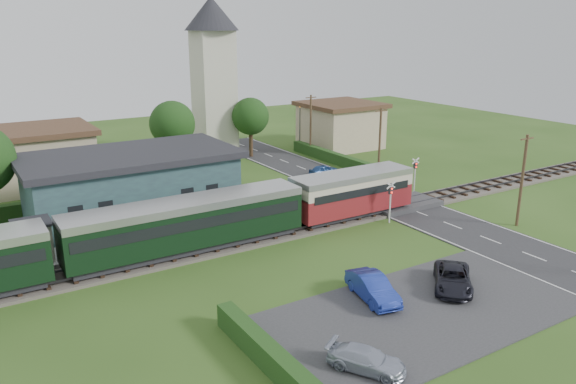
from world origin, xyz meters
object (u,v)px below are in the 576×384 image
equipment_hut (33,240)px  station_building (131,185)px  crossing_signal_near (391,196)px  crossing_signal_far (415,170)px  house_west (33,157)px  car_on_road (324,170)px  car_park_silver (366,360)px  pedestrian_far (97,233)px  train (140,232)px  car_park_dark (453,278)px  house_east (340,124)px  car_park_blue (373,288)px  pedestrian_near (257,207)px  church_tower (213,66)px

equipment_hut → station_building: size_ratio=0.16×
crossing_signal_near → crossing_signal_far: size_ratio=1.00×
house_west → car_on_road: 27.72m
car_park_silver → pedestrian_far: size_ratio=1.91×
train → car_park_silver: train is taller
car_park_silver → crossing_signal_far: bearing=9.9°
crossing_signal_near → car_park_dark: 11.56m
crossing_signal_far → car_park_dark: bearing=-127.6°
equipment_hut → house_east: size_ratio=0.29×
car_park_blue → equipment_hut: bearing=147.3°
house_east → crossing_signal_far: (-6.40, -19.61, -0.66)m
crossing_signal_far → train: bearing=-174.7°
house_west → car_park_dark: 39.72m
pedestrian_near → car_park_silver: bearing=97.1°
crossing_signal_far → car_park_dark: crossing_signal_far is taller
crossing_signal_near → car_on_road: 14.65m
equipment_hut → car_park_blue: 21.07m
house_east → crossing_signal_near: bearing=-119.1°
train → church_tower: church_tower is taller
pedestrian_near → pedestrian_far: size_ratio=1.06×
crossing_signal_near → car_park_silver: (-13.90, -14.09, -1.55)m
house_west → car_on_road: size_ratio=3.41×
crossing_signal_far → pedestrian_far: 27.73m
church_tower → crossing_signal_near: size_ratio=5.37×
house_west → car_on_road: (25.19, -11.34, -2.20)m
crossing_signal_far → car_park_silver: 28.36m
equipment_hut → crossing_signal_near: size_ratio=0.78×
pedestrian_near → pedestrian_far: pedestrian_near is taller
car_park_silver → house_west: bearing=68.8°
crossing_signal_near → crossing_signal_far: bearing=33.7°
car_park_dark → pedestrian_near: bearing=150.0°
car_on_road → car_park_dark: car_park_dark is taller
house_east → crossing_signal_far: house_east is taller
train → pedestrian_far: bearing=119.4°
station_building → pedestrian_far: size_ratio=8.65×
train → car_park_blue: bearing=-51.1°
church_tower → car_on_road: church_tower is taller
train → car_park_silver: bearing=-74.1°
car_park_blue → pedestrian_far: 18.59m
house_west → car_on_road: house_west is taller
train → pedestrian_far: (-1.89, 3.35, -0.80)m
station_building → church_tower: bearing=48.6°
station_building → crossing_signal_far: 24.51m
house_west → car_park_blue: 36.60m
equipment_hut → crossing_signal_far: (31.60, -0.81, 0.39)m
house_west → house_east: size_ratio=1.23×
house_east → crossing_signal_far: size_ratio=2.69×
equipment_hut → house_east: 42.41m
station_building → house_east: bearing=23.4°
car_park_blue → car_on_road: bearing=72.1°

